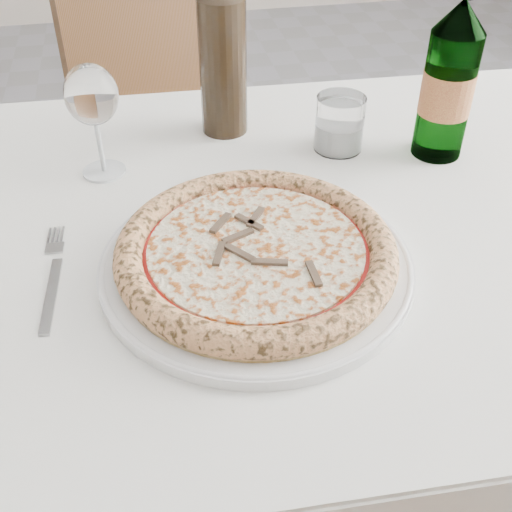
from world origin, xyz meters
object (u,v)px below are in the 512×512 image
(tumbler, at_px, (339,127))
(beer_bottle, at_px, (449,81))
(plate, at_px, (256,264))
(pizza, at_px, (256,252))
(dining_table, at_px, (242,277))
(wine_glass, at_px, (92,98))
(chair_far, at_px, (181,112))
(wine_bottle, at_px, (223,53))

(tumbler, height_order, beer_bottle, beer_bottle)
(plate, height_order, pizza, pizza)
(dining_table, xyz_separation_m, pizza, (-0.00, -0.10, 0.12))
(pizza, height_order, wine_glass, wine_glass)
(pizza, bearing_deg, beer_bottle, 34.23)
(pizza, xyz_separation_m, beer_bottle, (0.31, 0.21, 0.09))
(pizza, distance_m, beer_bottle, 0.39)
(pizza, relative_size, wine_glass, 2.02)
(chair_far, relative_size, wine_glass, 5.88)
(dining_table, height_order, plate, plate)
(chair_far, xyz_separation_m, pizza, (0.01, -0.87, 0.25))
(pizza, bearing_deg, tumbler, 55.46)
(dining_table, distance_m, pizza, 0.16)
(chair_far, xyz_separation_m, tumbler, (0.18, -0.62, 0.26))
(wine_glass, bearing_deg, pizza, -56.15)
(tumbler, bearing_deg, wine_glass, -179.46)
(chair_far, distance_m, beer_bottle, 0.81)
(dining_table, height_order, wine_glass, wine_glass)
(plate, bearing_deg, pizza, -161.69)
(pizza, bearing_deg, plate, 18.31)
(pizza, height_order, wine_bottle, wine_bottle)
(dining_table, distance_m, beer_bottle, 0.39)
(tumbler, distance_m, beer_bottle, 0.16)
(chair_far, bearing_deg, wine_bottle, -86.83)
(dining_table, bearing_deg, tumbler, 41.36)
(tumbler, bearing_deg, dining_table, -138.64)
(wine_glass, bearing_deg, beer_bottle, -4.53)
(pizza, bearing_deg, wine_glass, 123.85)
(tumbler, xyz_separation_m, wine_bottle, (-0.16, 0.09, 0.09))
(chair_far, bearing_deg, plate, -89.35)
(plate, distance_m, beer_bottle, 0.39)
(beer_bottle, bearing_deg, wine_bottle, 155.75)
(plate, xyz_separation_m, beer_bottle, (0.31, 0.21, 0.10))
(chair_far, bearing_deg, wine_glass, -104.24)
(dining_table, distance_m, wine_bottle, 0.33)
(plate, relative_size, tumbler, 4.44)
(plate, xyz_separation_m, pizza, (-0.00, -0.00, 0.02))
(wine_bottle, bearing_deg, beer_bottle, -24.25)
(dining_table, height_order, chair_far, chair_far)
(plate, bearing_deg, beer_bottle, 34.23)
(wine_glass, height_order, beer_bottle, beer_bottle)
(plate, xyz_separation_m, wine_glass, (-0.17, 0.25, 0.10))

